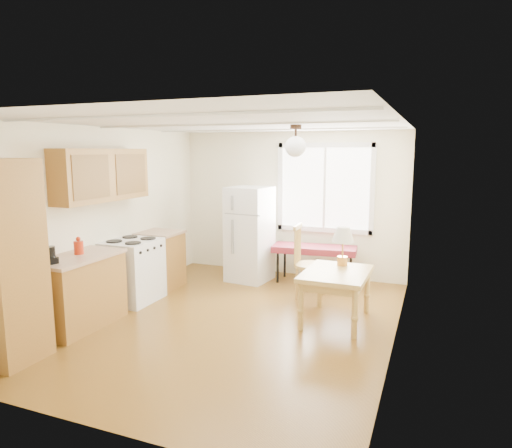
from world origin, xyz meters
The scene contains 11 objects.
room_shell centered at (0.00, 0.00, 1.25)m, with size 4.60×5.60×2.62m.
kitchen_run centered at (-1.72, -0.63, 0.84)m, with size 0.65×3.40×2.20m.
window_unit centered at (0.60, 2.47, 1.55)m, with size 1.64×0.05×1.51m.
pendant_light centered at (0.70, 0.40, 2.24)m, with size 0.26×0.26×0.40m.
refrigerator centered at (-0.51, 1.84, 0.79)m, with size 0.72×0.72×1.58m.
bench centered at (0.55, 2.05, 0.56)m, with size 1.40×0.64×0.63m.
dining_table centered at (1.24, 0.48, 0.56)m, with size 0.80×1.07×0.66m.
chair centered at (0.58, 1.29, 0.63)m, with size 0.48×0.48×1.09m.
table_lamp centered at (1.24, 0.83, 1.03)m, with size 0.30×0.30×0.51m.
coffee_maker centered at (-1.72, -1.32, 1.03)m, with size 0.23×0.27×0.35m.
kettle centered at (-1.74, -0.77, 0.99)m, with size 0.12×0.12×0.22m.
Camera 1 is at (2.35, -5.11, 2.18)m, focal length 32.00 mm.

